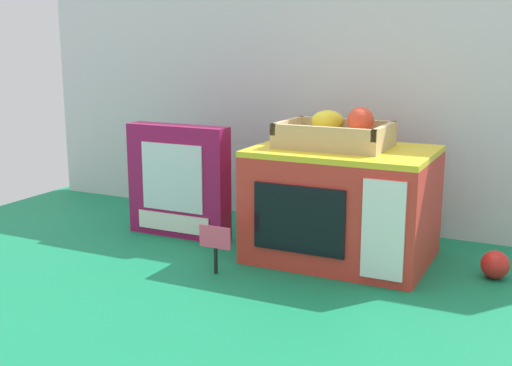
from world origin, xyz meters
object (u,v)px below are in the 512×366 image
Objects in this scene: price_sign at (215,242)px; loose_toy_apple at (495,265)px; food_groups_crate at (337,135)px; toy_microwave at (342,204)px; cookie_set_box at (178,181)px.

loose_toy_apple is at bearing 23.23° from price_sign.
food_groups_crate is 2.28× the size of price_sign.
price_sign reaches higher than loose_toy_apple.
food_groups_crate is at bearing 144.92° from toy_microwave.
food_groups_crate reaches higher than toy_microwave.
food_groups_crate is 0.41m from cookie_set_box.
cookie_set_box is 2.69× the size of price_sign.
food_groups_crate is at bearing 179.66° from loose_toy_apple.
cookie_set_box reaches higher than toy_microwave.
food_groups_crate reaches higher than cookie_set_box.
price_sign is 0.56m from loose_toy_apple.
cookie_set_box is 0.30m from price_sign.
toy_microwave reaches higher than loose_toy_apple.
toy_microwave is 1.64× the size of food_groups_crate.
cookie_set_box reaches higher than loose_toy_apple.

